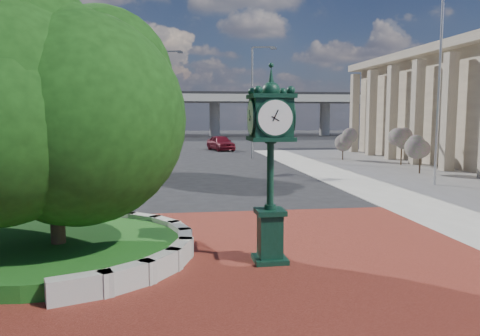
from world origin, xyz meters
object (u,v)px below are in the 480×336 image
at_px(street_lamp_far, 166,92).
at_px(street_lamp_near, 255,94).
at_px(parked_car, 221,143).
at_px(flagpole_b, 440,75).
at_px(post_clock, 270,157).

bearing_deg(street_lamp_far, street_lamp_near, -58.99).
bearing_deg(parked_car, street_lamp_far, 140.23).
height_order(flagpole_b, street_lamp_near, flagpole_b).
xyz_separation_m(parked_car, flagpole_b, (8.61, -25.92, 4.88)).
xyz_separation_m(post_clock, street_lamp_near, (4.35, 27.49, 2.78)).
bearing_deg(flagpole_b, parked_car, 108.37).
distance_m(post_clock, street_lamp_near, 27.97).
distance_m(post_clock, flagpole_b, 16.19).
distance_m(flagpole_b, street_lamp_far, 31.88).
relative_size(parked_car, flagpole_b, 0.42).
distance_m(flagpole_b, street_lamp_near, 17.43).
height_order(flagpole_b, street_lamp_far, flagpole_b).
bearing_deg(street_lamp_far, flagpole_b, -63.53).
height_order(post_clock, street_lamp_near, street_lamp_near).
relative_size(flagpole_b, street_lamp_far, 1.07).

